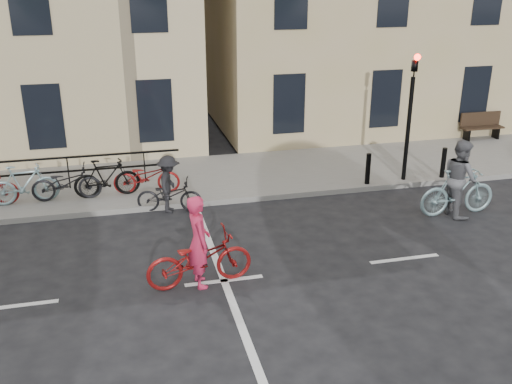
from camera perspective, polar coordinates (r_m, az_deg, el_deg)
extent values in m
plane|color=black|center=(11.69, -3.21, -8.86)|extent=(120.00, 120.00, 0.00)
cube|color=slate|center=(17.13, -20.34, 0.06)|extent=(46.00, 4.00, 0.15)
cylinder|color=black|center=(16.92, 14.97, 6.04)|extent=(0.12, 0.12, 3.00)
imported|color=black|center=(16.55, 15.61, 12.57)|extent=(0.15, 0.18, 0.90)
sphere|color=#FF0C05|center=(16.43, 15.84, 12.85)|extent=(0.18, 0.18, 0.18)
cylinder|color=black|center=(16.60, 11.13, 2.29)|extent=(0.14, 0.14, 0.90)
cylinder|color=black|center=(17.72, 18.23, 2.81)|extent=(0.14, 0.14, 0.90)
cube|color=black|center=(22.11, 20.32, 5.38)|extent=(0.06, 0.38, 0.40)
cube|color=black|center=(22.79, 22.85, 5.48)|extent=(0.06, 0.38, 0.40)
cube|color=black|center=(22.39, 21.68, 6.00)|extent=(1.60, 0.40, 0.06)
cube|color=black|center=(22.47, 21.52, 6.83)|extent=(1.60, 0.06, 0.50)
cube|color=black|center=(16.91, -21.78, 1.59)|extent=(8.30, 0.04, 0.95)
imported|color=#7EA0A6|center=(16.05, -22.18, 0.72)|extent=(1.75, 0.49, 1.05)
imported|color=black|center=(15.93, -18.44, 0.87)|extent=(1.80, 0.63, 0.95)
imported|color=black|center=(15.85, -14.69, 1.37)|extent=(1.75, 0.49, 1.05)
imported|color=maroon|center=(15.87, -10.89, 1.52)|extent=(1.80, 0.63, 0.95)
imported|color=maroon|center=(11.35, -5.68, -6.69)|extent=(2.19, 0.95, 1.12)
imported|color=#C02147|center=(11.18, -5.75, -4.93)|extent=(0.52, 0.73, 1.89)
imported|color=#7EA0A6|center=(15.39, 19.53, 0.01)|extent=(2.06, 0.59, 1.24)
imported|color=#545559|center=(15.27, 19.70, 1.33)|extent=(0.76, 0.97, 1.99)
imported|color=black|center=(14.92, -8.65, -0.33)|extent=(1.79, 0.99, 0.89)
imported|color=black|center=(14.82, -8.72, 0.79)|extent=(0.78, 1.08, 1.51)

